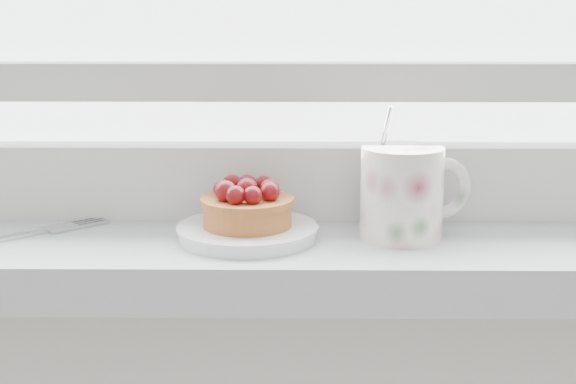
{
  "coord_description": "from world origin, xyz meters",
  "views": [
    {
      "loc": [
        0.01,
        1.21,
        1.14
      ],
      "look_at": [
        -0.0,
        1.88,
        0.98
      ],
      "focal_mm": 50.0,
      "sensor_mm": 36.0,
      "label": 1
    }
  ],
  "objects_px": {
    "saucer": "(248,232)",
    "raspberry_tart": "(247,205)",
    "floral_mug": "(405,191)",
    "fork": "(9,237)"
  },
  "relations": [
    {
      "from": "floral_mug",
      "to": "fork",
      "type": "distance_m",
      "value": 0.35
    },
    {
      "from": "raspberry_tart",
      "to": "floral_mug",
      "type": "height_order",
      "value": "floral_mug"
    },
    {
      "from": "saucer",
      "to": "fork",
      "type": "relative_size",
      "value": 0.84
    },
    {
      "from": "raspberry_tart",
      "to": "floral_mug",
      "type": "xyz_separation_m",
      "value": [
        0.14,
        0.01,
        0.01
      ]
    },
    {
      "from": "raspberry_tart",
      "to": "fork",
      "type": "bearing_deg",
      "value": -179.02
    },
    {
      "from": "floral_mug",
      "to": "saucer",
      "type": "bearing_deg",
      "value": -177.8
    },
    {
      "from": "saucer",
      "to": "raspberry_tart",
      "type": "bearing_deg",
      "value": 143.41
    },
    {
      "from": "saucer",
      "to": "raspberry_tart",
      "type": "relative_size",
      "value": 1.53
    },
    {
      "from": "saucer",
      "to": "floral_mug",
      "type": "bearing_deg",
      "value": 2.2
    },
    {
      "from": "saucer",
      "to": "floral_mug",
      "type": "relative_size",
      "value": 1.07
    }
  ]
}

